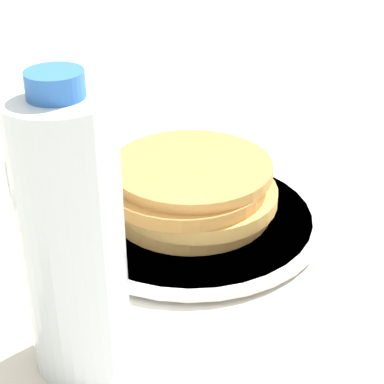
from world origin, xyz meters
name	(u,v)px	position (x,y,z in m)	size (l,w,h in m)	color
ground_plane	(191,220)	(0.00, 0.00, 0.00)	(4.00, 4.00, 0.00)	silver
plate	(192,218)	(-0.01, 0.00, 0.01)	(0.29, 0.29, 0.01)	white
pancake_stack	(192,190)	(0.00, 0.00, 0.04)	(0.18, 0.19, 0.06)	tan
juice_glass	(66,112)	(0.24, 0.18, 0.03)	(0.08, 0.08, 0.06)	yellow
water_bottle_mid	(72,239)	(-0.22, 0.09, 0.12)	(0.08, 0.08, 0.25)	silver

